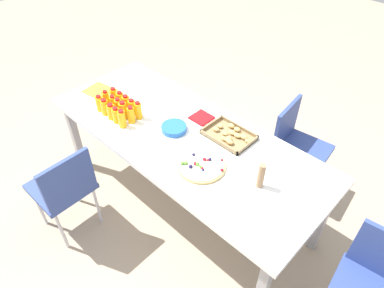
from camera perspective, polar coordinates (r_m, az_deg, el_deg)
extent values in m
plane|color=tan|center=(3.09, -1.17, -9.25)|extent=(12.00, 12.00, 0.00)
cube|color=white|center=(2.56, -1.39, 1.22)|extent=(2.21, 0.90, 0.04)
cube|color=#99999E|center=(3.32, -18.57, 1.20)|extent=(0.06, 0.06, 0.72)
cube|color=#99999E|center=(3.61, -8.72, 6.74)|extent=(0.06, 0.06, 0.72)
cube|color=#99999E|center=(2.70, 20.63, -11.25)|extent=(0.06, 0.06, 0.72)
cube|color=#33478C|center=(2.77, -20.69, -6.49)|extent=(0.41, 0.41, 0.04)
cube|color=#33478C|center=(2.51, -19.57, -5.83)|extent=(0.04, 0.38, 0.38)
cylinder|color=silver|center=(3.03, -23.68, -9.53)|extent=(0.02, 0.02, 0.41)
cylinder|color=silver|center=(3.09, -18.63, -6.42)|extent=(0.02, 0.02, 0.41)
cylinder|color=silver|center=(2.82, -20.57, -13.25)|extent=(0.02, 0.02, 0.41)
cylinder|color=silver|center=(2.89, -15.22, -9.78)|extent=(0.02, 0.02, 0.41)
cylinder|color=silver|center=(2.64, 22.69, -20.07)|extent=(0.02, 0.02, 0.41)
cube|color=#33478C|center=(3.01, 17.70, -1.04)|extent=(0.44, 0.44, 0.04)
cube|color=#33478C|center=(2.93, 15.21, 3.16)|extent=(0.07, 0.38, 0.38)
cylinder|color=silver|center=(3.27, 20.47, -3.82)|extent=(0.02, 0.02, 0.41)
cylinder|color=silver|center=(3.04, 18.26, -7.31)|extent=(0.02, 0.02, 0.41)
cylinder|color=silver|center=(3.32, 15.47, -1.52)|extent=(0.02, 0.02, 0.41)
cylinder|color=silver|center=(3.10, 12.93, -4.77)|extent=(0.02, 0.02, 0.41)
cylinder|color=#FAAE14|center=(2.84, -14.91, 6.40)|extent=(0.06, 0.06, 0.12)
cylinder|color=red|center=(2.81, -15.15, 7.53)|extent=(0.04, 0.04, 0.02)
cylinder|color=#F9AC14|center=(2.79, -14.10, 5.82)|extent=(0.06, 0.06, 0.12)
cylinder|color=red|center=(2.75, -14.33, 6.96)|extent=(0.04, 0.04, 0.02)
cylinder|color=#FAAD14|center=(2.73, -13.12, 5.11)|extent=(0.06, 0.06, 0.12)
cylinder|color=red|center=(2.70, -13.33, 6.23)|extent=(0.04, 0.04, 0.02)
cylinder|color=#FAAD14|center=(2.69, -12.32, 4.55)|extent=(0.06, 0.06, 0.12)
cylinder|color=red|center=(2.65, -12.53, 5.69)|extent=(0.04, 0.04, 0.02)
cylinder|color=#F9AE14|center=(2.63, -11.41, 3.98)|extent=(0.06, 0.06, 0.13)
cylinder|color=red|center=(2.59, -11.63, 5.27)|extent=(0.04, 0.04, 0.02)
cylinder|color=#F9AC14|center=(2.87, -13.90, 7.12)|extent=(0.05, 0.05, 0.13)
cylinder|color=red|center=(2.84, -14.13, 8.32)|extent=(0.03, 0.03, 0.02)
cylinder|color=#F9AC14|center=(2.82, -12.81, 6.49)|extent=(0.05, 0.05, 0.12)
cylinder|color=red|center=(2.79, -13.01, 7.59)|extent=(0.03, 0.03, 0.02)
cylinder|color=#FAAC14|center=(2.76, -11.95, 5.92)|extent=(0.05, 0.05, 0.13)
cylinder|color=red|center=(2.72, -12.16, 7.15)|extent=(0.03, 0.03, 0.02)
cylinder|color=#F9AE14|center=(2.71, -11.21, 5.35)|extent=(0.06, 0.06, 0.13)
cylinder|color=red|center=(2.67, -11.41, 6.64)|extent=(0.04, 0.04, 0.02)
cylinder|color=#FAAD14|center=(2.66, -9.94, 4.67)|extent=(0.06, 0.06, 0.13)
cylinder|color=red|center=(2.62, -10.12, 5.90)|extent=(0.04, 0.04, 0.02)
cylinder|color=#FAAC14|center=(2.91, -12.68, 7.68)|extent=(0.06, 0.06, 0.12)
cylinder|color=red|center=(2.87, -12.88, 8.82)|extent=(0.04, 0.04, 0.02)
cylinder|color=#FAAD14|center=(2.86, -11.65, 7.12)|extent=(0.06, 0.06, 0.12)
cylinder|color=red|center=(2.82, -11.83, 8.23)|extent=(0.04, 0.04, 0.02)
cylinder|color=#F9AB14|center=(2.80, -10.73, 6.53)|extent=(0.06, 0.06, 0.12)
cylinder|color=red|center=(2.76, -10.91, 7.69)|extent=(0.04, 0.04, 0.02)
cylinder|color=#F9AD14|center=(2.74, -9.78, 5.87)|extent=(0.06, 0.06, 0.12)
cylinder|color=red|center=(2.70, -9.95, 7.06)|extent=(0.04, 0.04, 0.02)
cylinder|color=#FAAE14|center=(2.69, -8.79, 5.37)|extent=(0.05, 0.05, 0.13)
cylinder|color=red|center=(2.65, -8.95, 6.67)|extent=(0.04, 0.04, 0.02)
cylinder|color=tan|center=(2.30, 1.57, -3.57)|extent=(0.32, 0.32, 0.02)
cylinder|color=white|center=(2.29, 1.57, -3.36)|extent=(0.30, 0.30, 0.01)
sphere|color=red|center=(2.25, 1.70, -3.99)|extent=(0.02, 0.02, 0.02)
sphere|color=red|center=(2.31, 2.06, -2.49)|extent=(0.02, 0.02, 0.02)
sphere|color=red|center=(2.25, 4.90, -4.23)|extent=(0.02, 0.02, 0.02)
sphere|color=#1E1947|center=(2.26, -0.25, -3.73)|extent=(0.02, 0.02, 0.02)
sphere|color=#66B238|center=(2.27, 0.90, -3.29)|extent=(0.03, 0.03, 0.03)
sphere|color=#66B238|center=(2.28, -1.01, -3.12)|extent=(0.03, 0.03, 0.03)
sphere|color=#66B238|center=(2.28, -1.64, -3.15)|extent=(0.02, 0.02, 0.02)
sphere|color=red|center=(2.31, 2.64, -2.62)|extent=(0.02, 0.02, 0.02)
sphere|color=#1E1947|center=(2.34, 0.26, -1.72)|extent=(0.02, 0.02, 0.02)
sphere|color=red|center=(2.26, -0.13, -3.64)|extent=(0.02, 0.02, 0.02)
sphere|color=red|center=(2.31, 4.89, -2.62)|extent=(0.02, 0.02, 0.02)
sphere|color=#1E1947|center=(2.24, 1.84, -4.29)|extent=(0.02, 0.02, 0.02)
sphere|color=red|center=(2.28, 0.56, -3.22)|extent=(0.02, 0.02, 0.02)
sphere|color=#66B238|center=(2.26, 1.46, -3.76)|extent=(0.02, 0.02, 0.02)
sphere|color=#1E1947|center=(2.31, 2.94, -2.51)|extent=(0.02, 0.02, 0.02)
cube|color=olive|center=(2.54, 6.04, 1.33)|extent=(0.35, 0.25, 0.01)
cube|color=olive|center=(2.46, 4.31, 0.28)|extent=(0.35, 0.01, 0.03)
cube|color=olive|center=(2.61, 7.72, 2.76)|extent=(0.35, 0.01, 0.03)
cube|color=olive|center=(2.61, 3.18, 3.24)|extent=(0.01, 0.25, 0.03)
cube|color=olive|center=(2.46, 9.12, -0.23)|extent=(0.01, 0.25, 0.03)
ellipsoid|color=tan|center=(2.54, 6.60, 1.84)|extent=(0.05, 0.04, 0.03)
ellipsoid|color=tan|center=(2.60, 6.44, 2.99)|extent=(0.06, 0.04, 0.03)
ellipsoid|color=tan|center=(2.48, 5.74, 0.65)|extent=(0.05, 0.03, 0.03)
ellipsoid|color=tan|center=(2.49, 9.11, 0.50)|extent=(0.04, 0.03, 0.02)
ellipsoid|color=tan|center=(2.52, 7.46, 1.38)|extent=(0.05, 0.04, 0.03)
ellipsoid|color=tan|center=(2.58, 7.57, 2.39)|extent=(0.04, 0.03, 0.02)
ellipsoid|color=tan|center=(2.49, 6.08, 0.95)|extent=(0.05, 0.03, 0.03)
ellipsoid|color=tan|center=(2.57, 7.42, 2.38)|extent=(0.05, 0.04, 0.03)
ellipsoid|color=tan|center=(2.46, 6.24, 0.32)|extent=(0.06, 0.04, 0.03)
ellipsoid|color=tan|center=(2.53, 5.43, 1.70)|extent=(0.05, 0.03, 0.03)
ellipsoid|color=tan|center=(2.56, 4.00, 2.43)|extent=(0.05, 0.04, 0.03)
ellipsoid|color=tan|center=(2.59, 4.60, 2.92)|extent=(0.05, 0.03, 0.03)
ellipsoid|color=tan|center=(2.48, 5.36, 0.85)|extent=(0.05, 0.04, 0.03)
ellipsoid|color=tan|center=(2.51, 8.48, 1.13)|extent=(0.05, 0.04, 0.03)
cylinder|color=blue|center=(2.59, -2.96, 2.34)|extent=(0.19, 0.19, 0.00)
cylinder|color=blue|center=(2.58, -2.96, 2.42)|extent=(0.19, 0.19, 0.00)
cylinder|color=blue|center=(2.58, -2.97, 2.51)|extent=(0.19, 0.19, 0.00)
cylinder|color=blue|center=(2.58, -2.97, 2.60)|extent=(0.19, 0.19, 0.00)
cylinder|color=blue|center=(2.57, -2.97, 2.68)|extent=(0.19, 0.19, 0.00)
cylinder|color=blue|center=(2.57, -2.98, 2.77)|extent=(0.19, 0.19, 0.00)
cylinder|color=blue|center=(2.57, -2.98, 2.85)|extent=(0.19, 0.19, 0.00)
cylinder|color=blue|center=(2.56, -2.98, 2.94)|extent=(0.19, 0.19, 0.00)
cube|color=red|center=(2.69, 1.57, 4.34)|extent=(0.15, 0.15, 0.01)
cylinder|color=#9E7A56|center=(2.16, 11.26, -5.12)|extent=(0.04, 0.04, 0.18)
cube|color=yellow|center=(3.10, -14.78, 8.35)|extent=(0.29, 0.24, 0.01)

